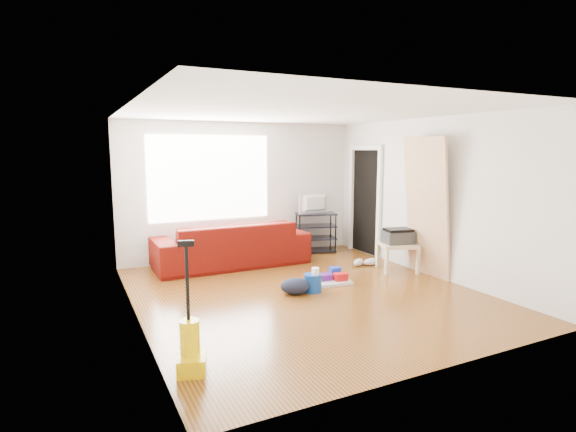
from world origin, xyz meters
name	(u,v)px	position (x,y,z in m)	size (l,w,h in m)	color
room	(305,203)	(0.07, 0.15, 1.25)	(4.51, 5.01, 2.51)	#442B0B
sofa	(232,265)	(-0.41, 1.95, 0.00)	(2.63, 1.03, 0.77)	#470803
tv_stand	(316,232)	(1.43, 2.22, 0.39)	(0.86, 0.64, 0.77)	black
tv	(316,203)	(1.43, 2.22, 0.96)	(0.67, 0.09, 0.38)	black
side_table	(398,247)	(1.95, 0.39, 0.39)	(0.74, 0.74, 0.47)	beige
printer	(398,236)	(1.95, 0.39, 0.58)	(0.54, 0.46, 0.24)	#2E2E2E
bucket	(313,291)	(0.13, 0.02, 0.00)	(0.25, 0.25, 0.25)	navy
toilet_paper	(315,280)	(0.15, -0.01, 0.17)	(0.11, 0.11, 0.10)	white
cleaning_tray	(332,278)	(0.61, 0.29, 0.06)	(0.61, 0.51, 0.20)	silver
backpack	(295,294)	(-0.14, 0.03, 0.00)	(0.41, 0.33, 0.23)	black
sneakers	(365,262)	(1.66, 0.89, 0.06)	(0.54, 0.27, 0.12)	silver
vacuum	(191,348)	(-2.00, -1.52, 0.22)	(0.33, 0.35, 1.20)	#FCCE00
door_panel	(423,275)	(2.13, -0.05, 0.00)	(0.04, 0.88, 2.21)	tan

